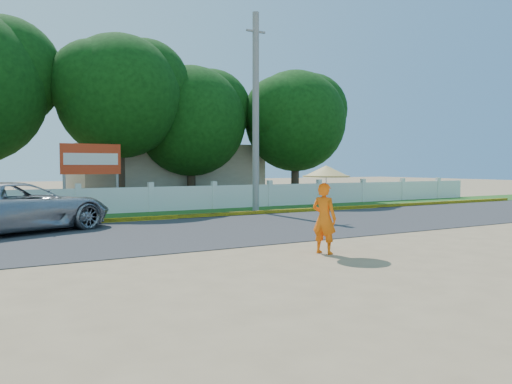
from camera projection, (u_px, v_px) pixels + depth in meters
ground at (298, 251)px, 11.81m from camera, size 120.00×120.00×0.00m
road at (217, 229)px, 15.71m from camera, size 60.00×7.00×0.02m
grass_verge at (162, 215)px, 20.27m from camera, size 60.00×3.50×0.03m
curb at (177, 217)px, 18.79m from camera, size 40.00×0.18×0.16m
fence at (151, 200)px, 21.50m from camera, size 40.00×0.10×1.10m
building_near at (165, 173)px, 28.83m from camera, size 10.00×6.00×3.20m
utility_pole at (256, 113)px, 21.25m from camera, size 0.28×0.28×8.49m
vehicle at (19, 207)px, 14.98m from camera, size 6.07×4.48×1.53m
monk_with_parasol at (325, 196)px, 11.35m from camera, size 1.11×1.11×2.02m
billboard at (91, 163)px, 21.26m from camera, size 2.50×0.13×2.95m
tree_row at (81, 104)px, 22.53m from camera, size 29.48×7.32×8.51m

